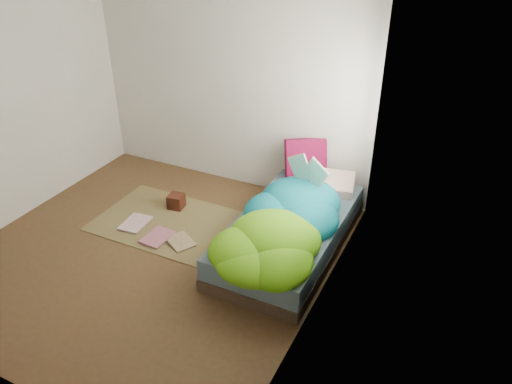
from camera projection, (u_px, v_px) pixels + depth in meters
ground at (151, 253)px, 5.09m from camera, size 3.50×3.50×0.00m
room_walls at (133, 101)px, 4.27m from camera, size 3.54×3.54×2.62m
bed at (289, 233)px, 5.10m from camera, size 1.00×2.00×0.34m
duvet at (281, 216)px, 4.76m from camera, size 0.96×1.84×0.34m
rug at (170, 222)px, 5.57m from camera, size 1.60×1.10×0.01m
pillow_floral at (326, 183)px, 5.52m from camera, size 0.67×0.49×0.14m
pillow_magenta at (306, 159)px, 5.67m from camera, size 0.47×0.37×0.46m
open_book at (308, 162)px, 5.08m from camera, size 0.42×0.21×0.25m
wooden_box at (176, 201)px, 5.79m from camera, size 0.19×0.19×0.17m
floor_book_a at (126, 221)px, 5.55m from camera, size 0.29×0.37×0.03m
floor_book_b at (148, 234)px, 5.33m from camera, size 0.27×0.35×0.03m
floor_book_c at (171, 245)px, 5.17m from camera, size 0.39×0.36×0.02m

